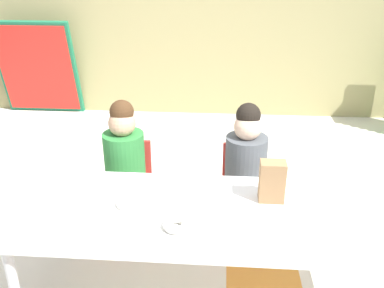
% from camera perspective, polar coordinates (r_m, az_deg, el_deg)
% --- Properties ---
extents(ground_plane, '(6.28, 4.81, 0.02)m').
position_cam_1_polar(ground_plane, '(2.95, 0.11, -12.07)').
color(ground_plane, silver).
extents(back_wall, '(6.28, 0.10, 2.45)m').
position_cam_1_polar(back_wall, '(4.80, 2.24, 18.20)').
color(back_wall, tan).
rests_on(back_wall, ground_plane).
extents(craft_table, '(1.93, 0.74, 0.56)m').
position_cam_1_polar(craft_table, '(2.18, 1.42, -9.85)').
color(craft_table, white).
rests_on(craft_table, ground_plane).
extents(seated_child_near_camera, '(0.32, 0.32, 0.92)m').
position_cam_1_polar(seated_child_near_camera, '(2.74, -9.04, -1.54)').
color(seated_child_near_camera, red).
rests_on(seated_child_near_camera, ground_plane).
extents(seated_child_middle_seat, '(0.32, 0.31, 0.92)m').
position_cam_1_polar(seated_child_middle_seat, '(2.68, 7.25, -2.08)').
color(seated_child_middle_seat, red).
rests_on(seated_child_middle_seat, ground_plane).
extents(folded_activity_table, '(0.90, 0.29, 1.09)m').
position_cam_1_polar(folded_activity_table, '(5.17, -20.09, 9.49)').
color(folded_activity_table, '#19724C').
rests_on(folded_activity_table, ground_plane).
extents(paper_bag_brown, '(0.13, 0.09, 0.22)m').
position_cam_1_polar(paper_bag_brown, '(2.22, 10.73, -4.96)').
color(paper_bag_brown, '#9E754C').
rests_on(paper_bag_brown, craft_table).
extents(paper_plate_near_edge, '(0.18, 0.18, 0.01)m').
position_cam_1_polar(paper_plate_near_edge, '(2.02, -2.12, -11.33)').
color(paper_plate_near_edge, white).
rests_on(paper_plate_near_edge, craft_table).
extents(paper_plate_center_table, '(0.18, 0.18, 0.01)m').
position_cam_1_polar(paper_plate_center_table, '(2.19, -10.22, -8.57)').
color(paper_plate_center_table, white).
rests_on(paper_plate_center_table, craft_table).
extents(donut_powdered_on_plate, '(0.13, 0.13, 0.04)m').
position_cam_1_polar(donut_powdered_on_plate, '(2.01, -2.13, -10.79)').
color(donut_powdered_on_plate, white).
rests_on(donut_powdered_on_plate, craft_table).
extents(donut_powdered_loose, '(0.12, 0.12, 0.04)m').
position_cam_1_polar(donut_powdered_loose, '(2.20, -8.57, -7.91)').
color(donut_powdered_loose, white).
rests_on(donut_powdered_loose, craft_table).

